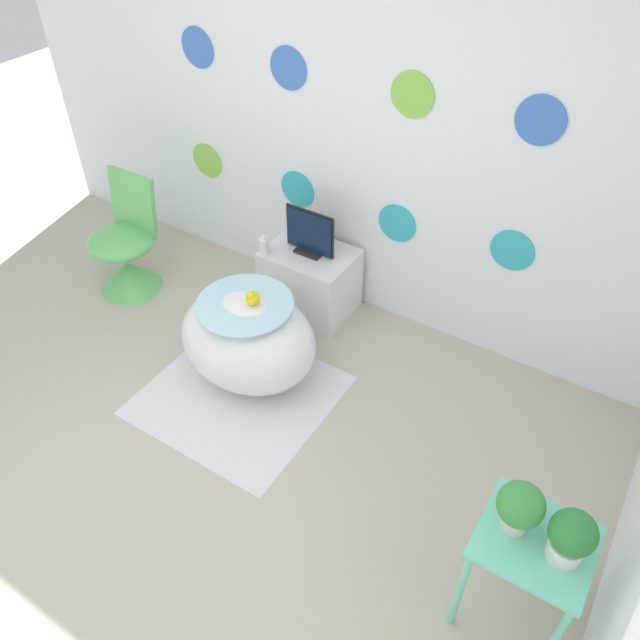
# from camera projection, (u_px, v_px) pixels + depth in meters

# --- Properties ---
(ground_plane) EXTENTS (12.00, 12.00, 0.00)m
(ground_plane) POSITION_uv_depth(u_px,v_px,m) (116.00, 527.00, 3.02)
(ground_plane) COLOR #BCB29E
(wall_back_dotted) EXTENTS (5.11, 0.05, 2.60)m
(wall_back_dotted) POSITION_uv_depth(u_px,v_px,m) (349.00, 113.00, 3.54)
(wall_back_dotted) COLOR white
(wall_back_dotted) RESTS_ON ground_plane
(rug) EXTENTS (1.04, 0.99, 0.01)m
(rug) POSITION_uv_depth(u_px,v_px,m) (239.00, 395.00, 3.66)
(rug) COLOR silver
(rug) RESTS_ON ground_plane
(bathtub) EXTENTS (0.83, 0.67, 0.57)m
(bathtub) POSITION_uv_depth(u_px,v_px,m) (248.00, 339.00, 3.61)
(bathtub) COLOR white
(bathtub) RESTS_ON ground_plane
(rubber_duck) EXTENTS (0.08, 0.09, 0.10)m
(rubber_duck) POSITION_uv_depth(u_px,v_px,m) (252.00, 298.00, 3.37)
(rubber_duck) COLOR yellow
(rubber_duck) RESTS_ON bathtub
(chair) EXTENTS (0.45, 0.45, 0.81)m
(chair) POSITION_uv_depth(u_px,v_px,m) (126.00, 256.00, 4.28)
(chair) COLOR #66C166
(chair) RESTS_ON ground_plane
(tv_cabinet) EXTENTS (0.57, 0.42, 0.45)m
(tv_cabinet) POSITION_uv_depth(u_px,v_px,m) (310.00, 280.00, 4.13)
(tv_cabinet) COLOR silver
(tv_cabinet) RESTS_ON ground_plane
(tv) EXTENTS (0.34, 0.12, 0.30)m
(tv) POSITION_uv_depth(u_px,v_px,m) (310.00, 234.00, 3.89)
(tv) COLOR black
(tv) RESTS_ON tv_cabinet
(vase) EXTENTS (0.06, 0.06, 0.13)m
(vase) POSITION_uv_depth(u_px,v_px,m) (264.00, 246.00, 3.93)
(vase) COLOR white
(vase) RESTS_ON tv_cabinet
(side_table) EXTENTS (0.43, 0.40, 0.59)m
(side_table) POSITION_uv_depth(u_px,v_px,m) (530.00, 556.00, 2.41)
(side_table) COLOR #72D8B7
(side_table) RESTS_ON ground_plane
(potted_plant_left) EXTENTS (0.18, 0.18, 0.24)m
(potted_plant_left) POSITION_uv_depth(u_px,v_px,m) (520.00, 507.00, 2.29)
(potted_plant_left) COLOR beige
(potted_plant_left) RESTS_ON side_table
(potted_plant_right) EXTENTS (0.17, 0.17, 0.24)m
(potted_plant_right) POSITION_uv_depth(u_px,v_px,m) (571.00, 536.00, 2.20)
(potted_plant_right) COLOR white
(potted_plant_right) RESTS_ON side_table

